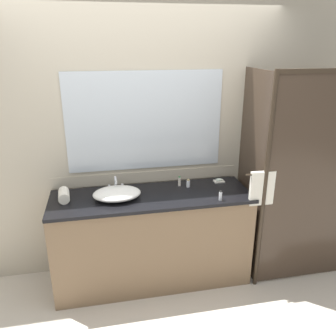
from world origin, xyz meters
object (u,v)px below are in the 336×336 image
(amenity_bottle_shampoo, at_px, (179,181))
(amenity_bottle_conditioner, at_px, (220,196))
(soap_dish, at_px, (219,181))
(amenity_bottle_body_wash, at_px, (188,183))
(sink_basin, at_px, (117,194))
(faucet, at_px, (116,186))
(rolled_towel_near_edge, at_px, (64,195))

(amenity_bottle_shampoo, distance_m, amenity_bottle_conditioner, 0.47)
(soap_dish, xyz_separation_m, amenity_bottle_body_wash, (-0.33, -0.06, 0.02))
(sink_basin, height_order, faucet, faucet)
(sink_basin, height_order, soap_dish, sink_basin)
(sink_basin, relative_size, faucet, 2.47)
(sink_basin, bearing_deg, amenity_bottle_body_wash, 9.97)
(amenity_bottle_shampoo, bearing_deg, amenity_bottle_body_wash, -31.72)
(amenity_bottle_shampoo, bearing_deg, sink_basin, -164.68)
(faucet, distance_m, amenity_bottle_conditioner, 0.96)
(sink_basin, bearing_deg, faucet, 90.00)
(sink_basin, distance_m, faucet, 0.16)
(faucet, distance_m, rolled_towel_near_edge, 0.47)
(amenity_bottle_conditioner, xyz_separation_m, rolled_towel_near_edge, (-1.33, 0.26, 0.01))
(faucet, xyz_separation_m, rolled_towel_near_edge, (-0.45, -0.11, -0.00))
(sink_basin, xyz_separation_m, rolled_towel_near_edge, (-0.45, 0.05, 0.00))
(sink_basin, relative_size, amenity_bottle_body_wash, 5.44)
(amenity_bottle_shampoo, relative_size, amenity_bottle_conditioner, 1.09)
(faucet, height_order, rolled_towel_near_edge, faucet)
(amenity_bottle_shampoo, bearing_deg, faucet, -179.77)
(amenity_bottle_shampoo, xyz_separation_m, amenity_bottle_body_wash, (0.07, -0.05, -0.01))
(rolled_towel_near_edge, bearing_deg, sink_basin, -6.17)
(soap_dish, height_order, amenity_bottle_conditioner, amenity_bottle_conditioner)
(soap_dish, distance_m, amenity_bottle_shampoo, 0.40)
(faucet, xyz_separation_m, amenity_bottle_conditioner, (0.88, -0.38, -0.01))
(rolled_towel_near_edge, bearing_deg, amenity_bottle_body_wash, 3.55)
(amenity_bottle_body_wash, bearing_deg, amenity_bottle_shampoo, 148.28)
(amenity_bottle_shampoo, bearing_deg, amenity_bottle_conditioner, -54.09)
(sink_basin, height_order, amenity_bottle_shampoo, amenity_bottle_shampoo)
(soap_dish, bearing_deg, sink_basin, -169.77)
(faucet, height_order, amenity_bottle_conditioner, faucet)
(amenity_bottle_conditioner, relative_size, rolled_towel_near_edge, 0.48)
(amenity_bottle_shampoo, distance_m, rolled_towel_near_edge, 1.06)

